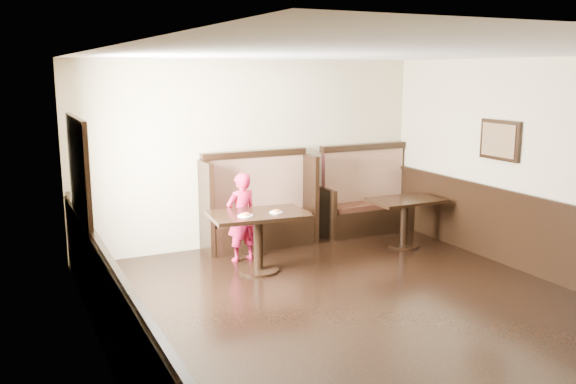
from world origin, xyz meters
TOP-DOWN VIEW (x-y plane):
  - ground at (0.00, 0.00)m, footprint 7.00×7.00m
  - room_shell at (-0.30, 0.28)m, footprint 7.00×7.00m
  - booth_main at (0.00, 3.30)m, footprint 1.75×0.72m
  - booth_neighbor at (1.95, 3.29)m, footprint 1.65×0.72m
  - table_main at (-0.48, 2.16)m, footprint 1.32×0.90m
  - table_neighbor at (1.99, 2.31)m, footprint 1.05×0.69m
  - child at (-0.50, 2.70)m, footprint 0.50×0.37m
  - pizza_plate_left at (-0.70, 2.06)m, footprint 0.20×0.20m
  - pizza_plate_right at (-0.26, 2.07)m, footprint 0.17×0.17m

SIDE VIEW (x-z plane):
  - ground at x=0.00m, z-range 0.00..0.00m
  - booth_neighbor at x=1.95m, z-range -0.24..1.21m
  - booth_main at x=0.00m, z-range -0.20..1.25m
  - table_neighbor at x=1.99m, z-range 0.18..0.91m
  - table_main at x=-0.48m, z-range 0.21..1.01m
  - child at x=-0.50m, z-range 0.00..1.25m
  - room_shell at x=-0.30m, z-range -2.83..4.17m
  - pizza_plate_right at x=-0.26m, z-range 0.80..0.83m
  - pizza_plate_left at x=-0.70m, z-range 0.80..0.83m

